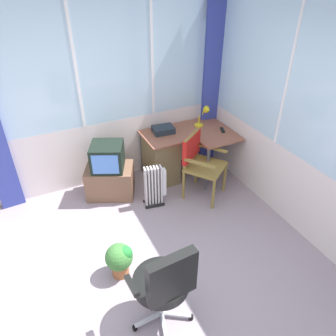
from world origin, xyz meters
The scene contains 13 objects.
ground centered at (0.00, 0.00, -0.03)m, with size 5.08×5.36×0.06m, color gray.
north_window_panel centered at (0.00, 2.21, 1.39)m, with size 4.08×0.07×2.79m.
east_window_panel centered at (2.07, 0.00, 1.39)m, with size 0.07×4.36×2.79m.
curtain_corner centered at (1.94, 2.08, 1.35)m, with size 0.29×0.07×2.69m, color #354097.
desk centered at (1.04, 1.84, 0.39)m, with size 1.28×0.90×0.72m.
desk_lamp centered at (1.72, 1.87, 0.92)m, with size 0.22×0.19×0.32m.
tv_remote centered at (1.88, 1.62, 0.73)m, with size 0.04×0.15×0.02m, color black.
paper_tray centered at (1.06, 1.94, 0.77)m, with size 0.30×0.23×0.09m, color #1F2932.
wooden_armchair centered at (1.28, 1.30, 0.59)m, with size 0.67×0.67×0.91m.
office_chair centered at (0.04, -0.32, 0.59)m, with size 0.60×0.58×1.00m.
tv_on_stand centered at (0.17, 1.79, 0.35)m, with size 0.76×0.67×0.81m.
space_heater centered at (0.65, 1.31, 0.31)m, with size 0.32×0.21×0.60m.
potted_plant centered at (-0.15, 0.39, 0.24)m, with size 0.29×0.29×0.40m.
Camera 1 is at (-0.68, -1.90, 2.88)m, focal length 34.50 mm.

